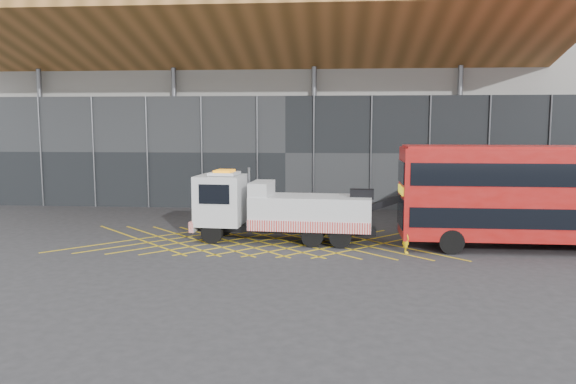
{
  "coord_description": "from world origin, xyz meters",
  "views": [
    {
      "loc": [
        5.47,
        -28.27,
        6.0
      ],
      "look_at": [
        3.0,
        1.5,
        2.4
      ],
      "focal_mm": 35.0,
      "sensor_mm": 36.0,
      "label": 1
    }
  ],
  "objects": [
    {
      "name": "bus_towed",
      "position": [
        14.84,
        -0.9,
        2.78
      ],
      "size": [
        12.34,
        3.06,
        5.0
      ],
      "rotation": [
        0.0,
        0.0,
        -0.01
      ],
      "color": "#9E0F0C",
      "rests_on": "ground_plane"
    },
    {
      "name": "road_markings",
      "position": [
        1.6,
        0.0,
        0.01
      ],
      "size": [
        19.96,
        7.16,
        0.01
      ],
      "color": "gold",
      "rests_on": "ground_plane"
    },
    {
      "name": "construction_building",
      "position": [
        1.92,
        18.4,
        8.98
      ],
      "size": [
        55.0,
        23.97,
        18.0
      ],
      "color": "gray",
      "rests_on": "ground_plane"
    },
    {
      "name": "worker",
      "position": [
        8.88,
        -2.03,
        0.74
      ],
      "size": [
        0.37,
        0.55,
        1.48
      ],
      "primitive_type": "imported",
      "rotation": [
        0.0,
        0.0,
        1.6
      ],
      "color": "yellow",
      "rests_on": "ground_plane"
    },
    {
      "name": "recovery_truck",
      "position": [
        2.52,
        0.02,
        1.72
      ],
      "size": [
        10.75,
        3.23,
        3.73
      ],
      "rotation": [
        0.0,
        0.0,
        -0.07
      ],
      "color": "black",
      "rests_on": "ground_plane"
    },
    {
      "name": "ground_plane",
      "position": [
        0.0,
        0.0,
        0.0
      ],
      "size": [
        120.0,
        120.0,
        0.0
      ],
      "primitive_type": "plane",
      "color": "#2B2B2D"
    }
  ]
}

